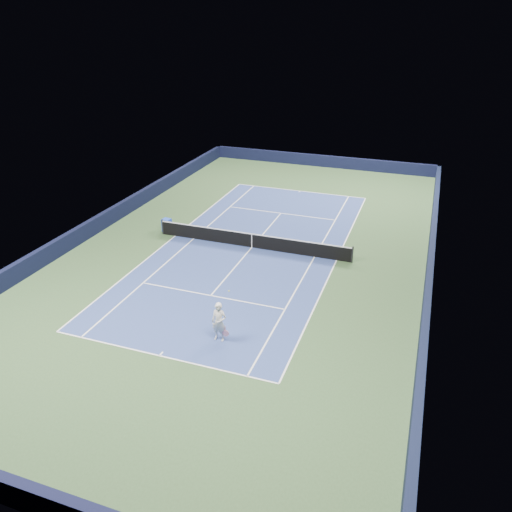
% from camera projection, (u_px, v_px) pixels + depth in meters
% --- Properties ---
extents(ground, '(40.00, 40.00, 0.00)m').
position_uv_depth(ground, '(252.00, 247.00, 31.93)').
color(ground, '#2F4A28').
rests_on(ground, ground).
extents(wall_far, '(22.00, 0.35, 1.10)m').
position_uv_depth(wall_far, '(321.00, 161.00, 48.46)').
color(wall_far, black).
rests_on(wall_far, ground).
extents(wall_near, '(22.00, 0.35, 1.10)m').
position_uv_depth(wall_near, '(26.00, 496.00, 14.91)').
color(wall_near, black).
rests_on(wall_near, ground).
extents(wall_right, '(0.35, 40.00, 1.10)m').
position_uv_depth(wall_right, '(430.00, 266.00, 28.44)').
color(wall_right, black).
rests_on(wall_right, ground).
extents(wall_left, '(0.35, 40.00, 1.10)m').
position_uv_depth(wall_left, '(107.00, 218.00, 34.93)').
color(wall_left, black).
rests_on(wall_left, ground).
extents(court_surface, '(10.97, 23.77, 0.01)m').
position_uv_depth(court_surface, '(252.00, 247.00, 31.93)').
color(court_surface, navy).
rests_on(court_surface, ground).
extents(baseline_far, '(10.97, 0.08, 0.00)m').
position_uv_depth(baseline_far, '(300.00, 191.00, 41.98)').
color(baseline_far, white).
rests_on(baseline_far, ground).
extents(baseline_near, '(10.97, 0.08, 0.00)m').
position_uv_depth(baseline_near, '(159.00, 356.00, 21.87)').
color(baseline_near, white).
rests_on(baseline_near, ground).
extents(sideline_doubles_right, '(0.08, 23.77, 0.00)m').
position_uv_depth(sideline_doubles_right, '(337.00, 260.00, 30.28)').
color(sideline_doubles_right, white).
rests_on(sideline_doubles_right, ground).
extents(sideline_doubles_left, '(0.08, 23.77, 0.00)m').
position_uv_depth(sideline_doubles_left, '(175.00, 236.00, 33.57)').
color(sideline_doubles_left, white).
rests_on(sideline_doubles_left, ground).
extents(sideline_singles_right, '(0.08, 23.77, 0.00)m').
position_uv_depth(sideline_singles_right, '(315.00, 257.00, 30.69)').
color(sideline_singles_right, white).
rests_on(sideline_singles_right, ground).
extents(sideline_singles_left, '(0.08, 23.77, 0.00)m').
position_uv_depth(sideline_singles_left, '(194.00, 239.00, 33.16)').
color(sideline_singles_left, white).
rests_on(sideline_singles_left, ground).
extents(service_line_far, '(8.23, 0.08, 0.00)m').
position_uv_depth(service_line_far, '(281.00, 213.00, 37.34)').
color(service_line_far, white).
rests_on(service_line_far, ground).
extents(service_line_near, '(8.23, 0.08, 0.00)m').
position_uv_depth(service_line_near, '(211.00, 295.00, 26.51)').
color(service_line_near, white).
rests_on(service_line_near, ground).
extents(center_service_line, '(0.08, 12.80, 0.00)m').
position_uv_depth(center_service_line, '(252.00, 247.00, 31.92)').
color(center_service_line, white).
rests_on(center_service_line, ground).
extents(center_mark_far, '(0.08, 0.30, 0.00)m').
position_uv_depth(center_mark_far, '(299.00, 191.00, 41.85)').
color(center_mark_far, white).
rests_on(center_mark_far, ground).
extents(center_mark_near, '(0.08, 0.30, 0.00)m').
position_uv_depth(center_mark_near, '(161.00, 354.00, 21.99)').
color(center_mark_near, white).
rests_on(center_mark_near, ground).
extents(tennis_net, '(12.90, 0.10, 1.07)m').
position_uv_depth(tennis_net, '(252.00, 240.00, 31.71)').
color(tennis_net, black).
rests_on(tennis_net, ground).
extents(sponsor_cube, '(0.61, 0.57, 0.90)m').
position_uv_depth(sponsor_cube, '(167.00, 225.00, 34.12)').
color(sponsor_cube, blue).
rests_on(sponsor_cube, ground).
extents(tennis_player, '(0.84, 1.27, 2.08)m').
position_uv_depth(tennis_player, '(219.00, 322.00, 22.54)').
color(tennis_player, silver).
rests_on(tennis_player, ground).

